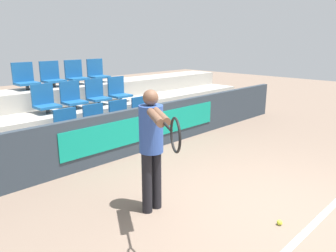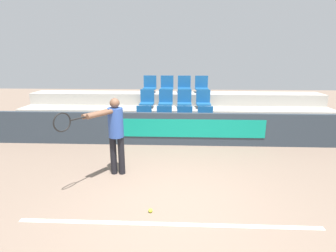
% 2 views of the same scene
% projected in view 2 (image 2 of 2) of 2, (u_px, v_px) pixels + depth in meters
% --- Properties ---
extents(ground_plane, '(30.00, 30.00, 0.00)m').
position_uv_depth(ground_plane, '(170.00, 207.00, 4.26)').
color(ground_plane, '#7A6656').
extents(court_baseline, '(4.45, 0.08, 0.01)m').
position_uv_depth(court_baseline, '(168.00, 224.00, 3.83)').
color(court_baseline, white).
rests_on(court_baseline, ground).
extents(barrier_wall, '(10.33, 0.14, 0.90)m').
position_uv_depth(barrier_wall, '(174.00, 129.00, 7.10)').
color(barrier_wall, '#2D3842').
rests_on(barrier_wall, ground).
extents(bleacher_tier_front, '(9.93, 0.86, 0.38)m').
position_uv_depth(bleacher_tier_front, '(174.00, 133.00, 7.67)').
color(bleacher_tier_front, '#ADA89E').
rests_on(bleacher_tier_front, ground).
extents(bleacher_tier_middle, '(9.93, 0.86, 0.75)m').
position_uv_depth(bleacher_tier_middle, '(175.00, 120.00, 8.44)').
color(bleacher_tier_middle, '#ADA89E').
rests_on(bleacher_tier_middle, ground).
extents(bleacher_tier_back, '(9.93, 0.86, 1.13)m').
position_uv_depth(bleacher_tier_back, '(175.00, 109.00, 9.22)').
color(bleacher_tier_back, '#ADA89E').
rests_on(bleacher_tier_back, ground).
extents(stadium_chair_0, '(0.45, 0.38, 0.57)m').
position_uv_depth(stadium_chair_0, '(144.00, 118.00, 7.71)').
color(stadium_chair_0, '#333333').
rests_on(stadium_chair_0, bleacher_tier_front).
extents(stadium_chair_1, '(0.45, 0.38, 0.57)m').
position_uv_depth(stadium_chair_1, '(164.00, 118.00, 7.68)').
color(stadium_chair_1, '#333333').
rests_on(stadium_chair_1, bleacher_tier_front).
extents(stadium_chair_2, '(0.45, 0.38, 0.57)m').
position_uv_depth(stadium_chair_2, '(185.00, 118.00, 7.66)').
color(stadium_chair_2, '#333333').
rests_on(stadium_chair_2, bleacher_tier_front).
extents(stadium_chair_3, '(0.45, 0.38, 0.57)m').
position_uv_depth(stadium_chair_3, '(205.00, 118.00, 7.63)').
color(stadium_chair_3, '#333333').
rests_on(stadium_chair_3, bleacher_tier_front).
extents(stadium_chair_4, '(0.45, 0.38, 0.57)m').
position_uv_depth(stadium_chair_4, '(147.00, 100.00, 8.44)').
color(stadium_chair_4, '#333333').
rests_on(stadium_chair_4, bleacher_tier_middle).
extents(stadium_chair_5, '(0.45, 0.38, 0.57)m').
position_uv_depth(stadium_chair_5, '(166.00, 100.00, 8.41)').
color(stadium_chair_5, '#333333').
rests_on(stadium_chair_5, bleacher_tier_middle).
extents(stadium_chair_6, '(0.45, 0.38, 0.57)m').
position_uv_depth(stadium_chair_6, '(184.00, 100.00, 8.39)').
color(stadium_chair_6, '#333333').
rests_on(stadium_chair_6, bleacher_tier_middle).
extents(stadium_chair_7, '(0.45, 0.38, 0.57)m').
position_uv_depth(stadium_chair_7, '(203.00, 101.00, 8.36)').
color(stadium_chair_7, '#333333').
rests_on(stadium_chair_7, bleacher_tier_middle).
extents(stadium_chair_8, '(0.45, 0.38, 0.57)m').
position_uv_depth(stadium_chair_8, '(150.00, 85.00, 9.16)').
color(stadium_chair_8, '#333333').
rests_on(stadium_chair_8, bleacher_tier_back).
extents(stadium_chair_9, '(0.45, 0.38, 0.57)m').
position_uv_depth(stadium_chair_9, '(167.00, 85.00, 9.14)').
color(stadium_chair_9, '#333333').
rests_on(stadium_chair_9, bleacher_tier_back).
extents(stadium_chair_10, '(0.45, 0.38, 0.57)m').
position_uv_depth(stadium_chair_10, '(184.00, 86.00, 9.11)').
color(stadium_chair_10, '#333333').
rests_on(stadium_chair_10, bleacher_tier_back).
extents(stadium_chair_11, '(0.45, 0.38, 0.57)m').
position_uv_depth(stadium_chair_11, '(202.00, 86.00, 9.09)').
color(stadium_chair_11, '#333333').
rests_on(stadium_chair_11, bleacher_tier_back).
extents(tennis_player, '(0.86, 1.29, 1.59)m').
position_uv_depth(tennis_player, '(113.00, 130.00, 5.17)').
color(tennis_player, black).
rests_on(tennis_player, ground).
extents(tennis_ball, '(0.07, 0.07, 0.07)m').
position_uv_depth(tennis_ball, '(150.00, 210.00, 4.11)').
color(tennis_ball, '#CCDB33').
rests_on(tennis_ball, ground).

